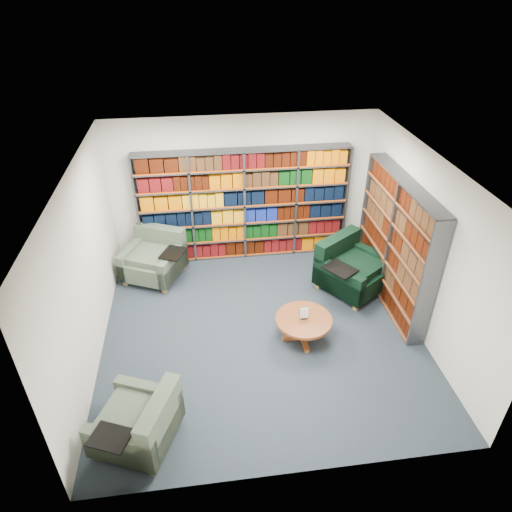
{
  "coord_description": "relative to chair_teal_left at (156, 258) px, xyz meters",
  "views": [
    {
      "loc": [
        -0.82,
        -5.52,
        5.04
      ],
      "look_at": [
        0.0,
        0.6,
        1.05
      ],
      "focal_mm": 32.0,
      "sensor_mm": 36.0,
      "label": 1
    }
  ],
  "objects": [
    {
      "name": "room_shell",
      "position": [
        1.74,
        -1.84,
        1.04
      ],
      "size": [
        5.02,
        5.02,
        2.82
      ],
      "color": "#1B242E",
      "rests_on": "ground"
    },
    {
      "name": "chair_teal_front",
      "position": [
        0.02,
        -3.68,
        -0.03
      ],
      "size": [
        1.17,
        1.2,
        0.81
      ],
      "color": "#0E2838",
      "rests_on": "ground"
    },
    {
      "name": "coffee_table",
      "position": [
        2.36,
        -2.13,
        -0.02
      ],
      "size": [
        0.88,
        0.88,
        0.62
      ],
      "color": "brown",
      "rests_on": "ground"
    },
    {
      "name": "bookshelf_right",
      "position": [
        4.08,
        -1.24,
        0.74
      ],
      "size": [
        0.28,
        2.5,
        2.2
      ],
      "color": "#47494F",
      "rests_on": "ground"
    },
    {
      "name": "bookshelf_back",
      "position": [
        1.74,
        0.5,
        0.74
      ],
      "size": [
        4.0,
        0.28,
        2.2
      ],
      "color": "#47494F",
      "rests_on": "ground"
    },
    {
      "name": "chair_green_right",
      "position": [
        3.48,
        -0.87,
        0.02
      ],
      "size": [
        1.44,
        1.44,
        0.94
      ],
      "color": "black",
      "rests_on": "ground"
    },
    {
      "name": "chair_teal_left",
      "position": [
        0.0,
        0.0,
        0.0
      ],
      "size": [
        1.3,
        1.28,
        0.88
      ],
      "color": "#0E2838",
      "rests_on": "ground"
    }
  ]
}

